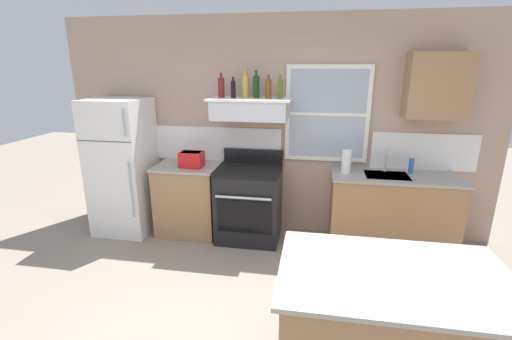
{
  "coord_description": "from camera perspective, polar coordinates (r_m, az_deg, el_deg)",
  "views": [
    {
      "loc": [
        0.53,
        -2.15,
        2.12
      ],
      "look_at": [
        -0.05,
        1.2,
        1.1
      ],
      "focal_mm": 24.71,
      "sensor_mm": 36.0,
      "label": 1
    }
  ],
  "objects": [
    {
      "name": "toaster",
      "position": [
        4.39,
        -10.38,
        1.74
      ],
      "size": [
        0.3,
        0.2,
        0.19
      ],
      "color": "red",
      "rests_on": "counter_left_of_stove"
    },
    {
      "name": "paper_towel_roll",
      "position": [
        4.21,
        14.42,
        1.34
      ],
      "size": [
        0.11,
        0.11,
        0.27
      ],
      "primitive_type": "cylinder",
      "color": "white",
      "rests_on": "counter_right_with_sink"
    },
    {
      "name": "bottle_olive_oil_square",
      "position": [
        4.14,
        3.96,
        13.01
      ],
      "size": [
        0.06,
        0.06,
        0.27
      ],
      "color": "#4C601E",
      "rests_on": "range_hood_shelf"
    },
    {
      "name": "bottle_red_label_wine",
      "position": [
        4.28,
        -5.64,
        13.19
      ],
      "size": [
        0.07,
        0.07,
        0.28
      ],
      "color": "maroon",
      "rests_on": "range_hood_shelf"
    },
    {
      "name": "bottle_dark_green_wine",
      "position": [
        4.22,
        0.04,
        13.39
      ],
      "size": [
        0.07,
        0.07,
        0.31
      ],
      "color": "#143819",
      "rests_on": "range_hood_shelf"
    },
    {
      "name": "upper_cabinet_right",
      "position": [
        4.38,
        27.29,
        12.02
      ],
      "size": [
        0.64,
        0.32,
        0.7
      ],
      "color": "#9E754C"
    },
    {
      "name": "bottle_balsamic_dark",
      "position": [
        4.23,
        -3.7,
        12.94
      ],
      "size": [
        0.06,
        0.06,
        0.24
      ],
      "color": "black",
      "rests_on": "range_hood_shelf"
    },
    {
      "name": "kitchen_island",
      "position": [
        2.63,
        20.48,
        -23.68
      ],
      "size": [
        1.4,
        0.9,
        0.91
      ],
      "color": "#9E754C",
      "rests_on": "ground_plane"
    },
    {
      "name": "bottle_champagne_gold_foil",
      "position": [
        4.25,
        -1.75,
        13.42
      ],
      "size": [
        0.08,
        0.08,
        0.32
      ],
      "color": "#B29333",
      "rests_on": "range_hood_shelf"
    },
    {
      "name": "refrigerator",
      "position": [
        4.84,
        -20.75,
        0.5
      ],
      "size": [
        0.7,
        0.72,
        1.72
      ],
      "color": "white",
      "rests_on": "ground_plane"
    },
    {
      "name": "bottle_amber_wine",
      "position": [
        4.16,
        2.02,
        13.06
      ],
      "size": [
        0.07,
        0.07,
        0.27
      ],
      "color": "brown",
      "rests_on": "range_hood_shelf"
    },
    {
      "name": "range_hood_shelf",
      "position": [
        4.21,
        -0.94,
        9.92
      ],
      "size": [
        0.96,
        0.52,
        0.24
      ],
      "color": "silver"
    },
    {
      "name": "counter_left_of_stove",
      "position": [
        4.65,
        -10.76,
        -4.57
      ],
      "size": [
        0.79,
        0.63,
        0.91
      ],
      "color": "#9E754C",
      "rests_on": "ground_plane"
    },
    {
      "name": "stove_range",
      "position": [
        4.41,
        -1.1,
        -5.36
      ],
      "size": [
        0.76,
        0.69,
        1.09
      ],
      "color": "black",
      "rests_on": "ground_plane"
    },
    {
      "name": "dish_soap_bottle",
      "position": [
        4.44,
        23.82,
        0.62
      ],
      "size": [
        0.06,
        0.06,
        0.18
      ],
      "primitive_type": "cylinder",
      "color": "blue",
      "rests_on": "counter_right_with_sink"
    },
    {
      "name": "back_wall",
      "position": [
        4.47,
        3.29,
        6.78
      ],
      "size": [
        5.4,
        0.11,
        2.7
      ],
      "color": "tan",
      "rests_on": "ground_plane"
    },
    {
      "name": "sink_faucet",
      "position": [
        4.35,
        20.39,
        1.87
      ],
      "size": [
        0.03,
        0.17,
        0.28
      ],
      "color": "silver",
      "rests_on": "counter_right_with_sink"
    },
    {
      "name": "counter_right_with_sink",
      "position": [
        4.47,
        21.05,
        -6.31
      ],
      "size": [
        1.43,
        0.63,
        0.91
      ],
      "color": "#9E754C",
      "rests_on": "ground_plane"
    }
  ]
}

